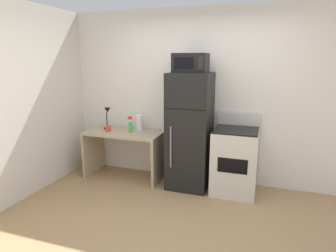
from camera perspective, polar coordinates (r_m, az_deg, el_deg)
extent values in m
plane|color=#9E7A51|center=(3.33, 0.26, -20.90)|extent=(12.00, 12.00, 0.00)
cube|color=silver|center=(4.44, 7.30, 5.73)|extent=(5.00, 0.10, 2.60)
cube|color=tan|center=(4.59, -8.61, -1.31)|extent=(1.21, 0.61, 0.04)
cube|color=tan|center=(4.99, -14.46, -4.92)|extent=(0.04, 0.61, 0.71)
cube|color=tan|center=(4.48, -1.73, -6.58)|extent=(0.04, 0.61, 0.71)
cylinder|color=black|center=(4.82, -11.89, -0.43)|extent=(0.11, 0.11, 0.02)
cylinder|color=black|center=(4.79, -11.97, 1.19)|extent=(0.02, 0.02, 0.26)
cone|color=black|center=(4.72, -11.87, 3.11)|extent=(0.10, 0.10, 0.08)
cylinder|color=white|center=(4.63, -5.67, 0.67)|extent=(0.11, 0.11, 0.24)
cylinder|color=green|center=(4.53, -7.41, -0.19)|extent=(0.06, 0.06, 0.16)
cylinder|color=white|center=(4.50, -7.45, 1.08)|extent=(0.02, 0.02, 0.04)
cube|color=red|center=(4.49, -7.52, 1.61)|extent=(0.06, 0.03, 0.04)
cylinder|color=#D83F33|center=(4.62, -11.74, -0.50)|extent=(0.08, 0.08, 0.09)
cube|color=black|center=(4.20, 4.34, -1.03)|extent=(0.59, 0.60, 1.68)
cube|color=black|center=(3.84, 3.29, 3.27)|extent=(0.58, 0.00, 0.01)
cylinder|color=gray|center=(4.00, 0.54, -4.20)|extent=(0.02, 0.02, 0.59)
cube|color=black|center=(4.05, 4.50, 12.31)|extent=(0.46, 0.34, 0.26)
cube|color=black|center=(3.90, 3.13, 12.30)|extent=(0.26, 0.01, 0.15)
cube|color=black|center=(3.84, 6.51, 12.22)|extent=(0.07, 0.01, 0.18)
cube|color=beige|center=(4.21, 13.01, -6.86)|extent=(0.61, 0.60, 0.90)
cube|color=black|center=(4.08, 13.34, -0.77)|extent=(0.58, 0.58, 0.02)
cube|color=beige|center=(4.33, 13.78, 1.36)|extent=(0.61, 0.04, 0.18)
cube|color=black|center=(3.91, 12.57, -7.70)|extent=(0.39, 0.01, 0.20)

